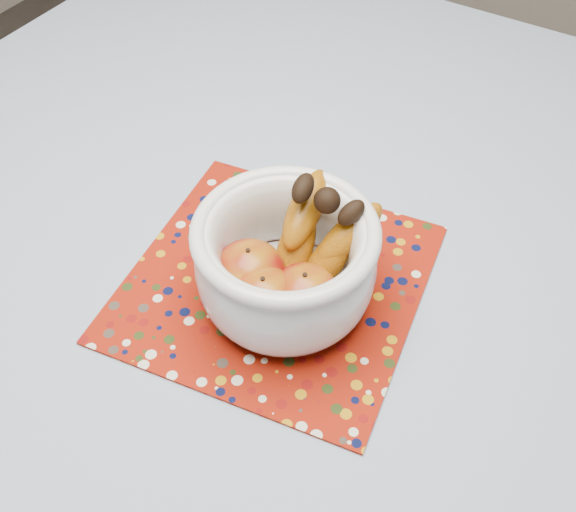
% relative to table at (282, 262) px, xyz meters
% --- Properties ---
extents(table, '(1.20, 1.20, 0.75)m').
position_rel_table_xyz_m(table, '(0.00, 0.00, 0.00)').
color(table, brown).
rests_on(table, ground).
extents(tablecloth, '(1.32, 1.32, 0.01)m').
position_rel_table_xyz_m(tablecloth, '(0.00, 0.00, 0.08)').
color(tablecloth, slate).
rests_on(tablecloth, table).
extents(placemat, '(0.39, 0.39, 0.00)m').
position_rel_table_xyz_m(placemat, '(0.05, -0.10, 0.09)').
color(placemat, maroon).
rests_on(placemat, tablecloth).
extents(fruit_bowl, '(0.21, 0.22, 0.16)m').
position_rel_table_xyz_m(fruit_bowl, '(0.08, -0.11, 0.16)').
color(fruit_bowl, silver).
rests_on(fruit_bowl, placemat).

